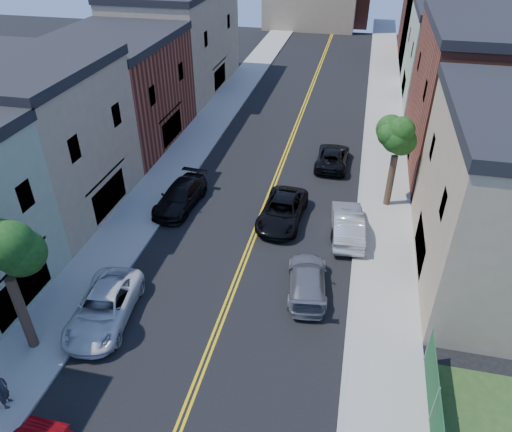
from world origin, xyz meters
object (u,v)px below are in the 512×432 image
Objects in this scene: white_pickup at (104,308)px; black_suv_lane at (282,211)px; dark_car_right_far at (332,157)px; pedestrian_left at (2,390)px; grey_car_left at (184,192)px; black_car_right at (347,220)px; black_car_left at (180,196)px; grey_car_right at (307,280)px; silver_car_right at (347,224)px.

black_suv_lane is at bearing 49.62° from white_pickup.
black_suv_lane is (-2.41, -8.42, 0.07)m from dark_car_right_far.
pedestrian_left reaches higher than white_pickup.
dark_car_right_far is at bearing 38.72° from grey_car_left.
pedestrian_left reaches higher than black_car_right.
pedestrian_left reaches higher than dark_car_right_far.
black_car_left is 1.10× the size of grey_car_right.
white_pickup is 15.02m from black_car_right.
grey_car_left is 11.72m from grey_car_right.
black_car_left is at bearing -24.19° from pedestrian_left.
white_pickup is at bearing -34.93° from pedestrian_left.
black_car_right is at bearing 1.51° from black_suv_lane.
black_suv_lane reaches higher than grey_car_left.
grey_car_left is 0.82× the size of grey_car_right.
black_car_left reaches higher than grey_car_left.
black_car_left is 1.07× the size of dark_car_right_far.
black_car_left is at bearing -0.63° from black_car_right.
black_car_left is (0.00, 10.60, 0.01)m from white_pickup.
pedestrian_left reaches higher than grey_car_left.
black_car_right is (10.98, -0.35, -0.05)m from black_car_left.
pedestrian_left is at bearing -90.74° from black_car_left.
dark_car_right_far is at bearing 46.12° from black_car_left.
pedestrian_left reaches higher than silver_car_right.
grey_car_left is at bearing -44.94° from grey_car_right.
white_pickup is 1.29× the size of black_car_right.
dark_car_right_far is 8.76m from black_suv_lane.
white_pickup reaches higher than grey_car_right.
dark_car_right_far is at bearing 56.90° from white_pickup.
white_pickup is at bearing -89.94° from grey_car_left.
white_pickup is 12.43m from black_suv_lane.
white_pickup reaches higher than grey_car_left.
grey_car_left is 0.78× the size of silver_car_right.
black_car_right is 19.96m from pedestrian_left.
silver_car_right is at bearing -0.21° from black_car_left.
black_car_left is 1.25× the size of black_car_right.
silver_car_right reaches higher than black_car_right.
pedestrian_left is (-12.55, -14.92, 0.20)m from silver_car_right.
grey_car_right is 5.69m from silver_car_right.
black_car_right is 0.63m from silver_car_right.
black_car_left is 1.05× the size of silver_car_right.
black_car_left reaches higher than white_pickup.
grey_car_right is (9.30, -7.13, 0.03)m from grey_car_left.
silver_car_right is 2.85× the size of pedestrian_left.
white_pickup is 10.20m from grey_car_right.
pedestrian_left is (-1.55, -5.29, 0.28)m from white_pickup.
black_suv_lane is at bearing -0.22° from black_car_right.
black_car_left is at bearing 42.15° from dark_car_right_far.
black_suv_lane is at bearing 74.87° from dark_car_right_far.
dark_car_right_far is (9.30, 8.17, -0.08)m from black_car_left.
grey_car_left is (0.00, 11.33, -0.09)m from white_pickup.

